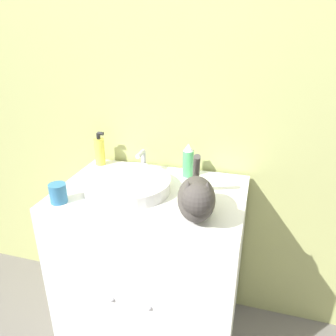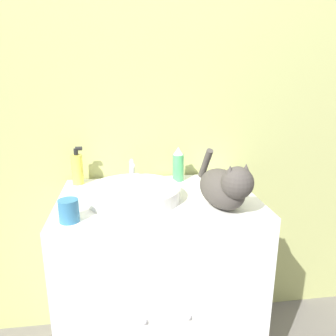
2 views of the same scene
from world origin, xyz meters
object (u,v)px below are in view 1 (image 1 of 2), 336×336
spray_bottle (188,161)px  cat (197,198)px  cup (58,193)px  soap_bottle (100,151)px

spray_bottle → cat: bearing=-72.5°
cup → cat: bearing=3.4°
cup → soap_bottle: bearing=92.8°
soap_bottle → cup: soap_bottle is taller
soap_bottle → cat: bearing=-32.8°
cat → soap_bottle: bearing=-135.2°
cat → cup: cat is taller
soap_bottle → cup: 0.42m
cat → soap_bottle: cat is taller
cat → spray_bottle: 0.39m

